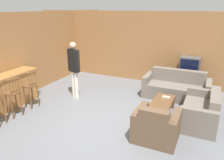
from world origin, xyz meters
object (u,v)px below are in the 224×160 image
loveseat_right (202,112)px  tv_unit (188,81)px  couch_far (176,88)px  book_on_table (166,97)px  bar_chair_mid (13,96)px  bar_chair_far (31,88)px  coffee_table (162,103)px  person_by_window (74,67)px  tv (190,65)px  armchair_near (156,127)px

loveseat_right → tv_unit: 2.34m
couch_far → book_on_table: size_ratio=9.56×
bar_chair_mid → book_on_table: bar_chair_mid is taller
book_on_table → bar_chair_far: bearing=-158.6°
bar_chair_mid → coffee_table: 3.89m
coffee_table → person_by_window: (-2.73, -0.05, 0.68)m
loveseat_right → tv: tv is taller
bar_chair_far → loveseat_right: 4.59m
couch_far → book_on_table: couch_far is taller
tv → book_on_table: bearing=-100.2°
bar_chair_far → loveseat_right: bar_chair_far is taller
book_on_table → tv_unit: bearing=79.9°
person_by_window → tv_unit: bearing=35.7°
bar_chair_far → person_by_window: 1.39m
couch_far → armchair_near: (-0.00, -2.54, 0.00)m
coffee_table → tv: bearing=79.9°
tv → coffee_table: bearing=-100.1°
armchair_near → book_on_table: bearing=93.9°
loveseat_right → person_by_window: 3.78m
bar_chair_far → tv: 5.11m
bar_chair_far → person_by_window: person_by_window is taller
tv_unit → book_on_table: (-0.35, -1.96, 0.09)m
couch_far → coffee_table: couch_far is taller
couch_far → armchair_near: couch_far is taller
coffee_table → tv: tv is taller
tv → armchair_near: bearing=-94.1°
couch_far → armchair_near: 2.54m
armchair_near → tv_unit: armchair_near is taller
tv_unit → person_by_window: (-3.12, -2.24, 0.70)m
book_on_table → armchair_near: bearing=-86.1°
bar_chair_mid → bar_chair_far: size_ratio=1.00×
bar_chair_mid → couch_far: 4.73m
loveseat_right → tv_unit: (-0.59, 2.26, 0.01)m
loveseat_right → tv: bearing=104.6°
bar_chair_far → book_on_table: 3.78m
bar_chair_mid → loveseat_right: bearing=20.7°
bar_chair_mid → armchair_near: size_ratio=1.17×
bar_chair_mid → couch_far: (3.62, 3.04, -0.26)m
bar_chair_mid → tv: tv is taller
bar_chair_far → tv_unit: bar_chair_far is taller
couch_far → tv_unit: (0.25, 0.90, 0.01)m
bar_chair_mid → couch_far: bearing=40.1°
armchair_near → person_by_window: bearing=157.3°
book_on_table → person_by_window: (-2.77, -0.29, 0.61)m
loveseat_right → bar_chair_mid: bearing=-159.3°
armchair_near → coffee_table: size_ratio=0.89×
bar_chair_mid → bar_chair_far: 0.61m
loveseat_right → book_on_table: bearing=162.3°
bar_chair_far → loveseat_right: bearing=13.6°
armchair_near → couch_far: bearing=90.0°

